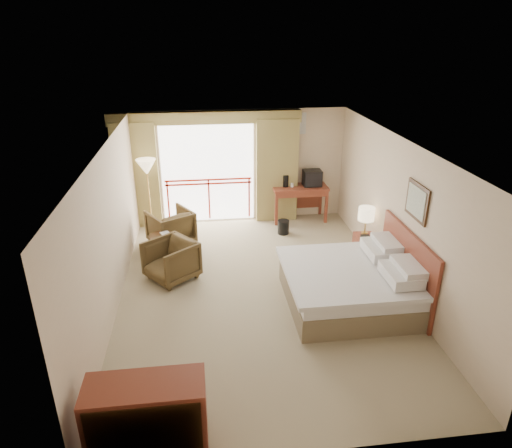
{
  "coord_description": "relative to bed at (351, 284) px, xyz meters",
  "views": [
    {
      "loc": [
        -0.97,
        -7.11,
        4.44
      ],
      "look_at": [
        -0.02,
        0.4,
        1.16
      ],
      "focal_mm": 32.0,
      "sensor_mm": 36.0,
      "label": 1
    }
  ],
  "objects": [
    {
      "name": "floor",
      "position": [
        -1.5,
        0.6,
        -0.38
      ],
      "size": [
        7.0,
        7.0,
        0.0
      ],
      "primitive_type": "plane",
      "color": "gray",
      "rests_on": "ground"
    },
    {
      "name": "ceiling",
      "position": [
        -1.5,
        0.6,
        2.32
      ],
      "size": [
        7.0,
        7.0,
        0.0
      ],
      "primitive_type": "plane",
      "rotation": [
        3.14,
        0.0,
        0.0
      ],
      "color": "white",
      "rests_on": "wall_back"
    },
    {
      "name": "wall_back",
      "position": [
        -1.5,
        4.1,
        0.97
      ],
      "size": [
        5.0,
        0.0,
        5.0
      ],
      "primitive_type": "plane",
      "rotation": [
        1.57,
        0.0,
        0.0
      ],
      "color": "beige",
      "rests_on": "ground"
    },
    {
      "name": "wall_front",
      "position": [
        -1.5,
        -2.9,
        0.97
      ],
      "size": [
        5.0,
        0.0,
        5.0
      ],
      "primitive_type": "plane",
      "rotation": [
        -1.57,
        0.0,
        0.0
      ],
      "color": "beige",
      "rests_on": "ground"
    },
    {
      "name": "wall_left",
      "position": [
        -4.0,
        0.6,
        0.97
      ],
      "size": [
        0.0,
        7.0,
        7.0
      ],
      "primitive_type": "plane",
      "rotation": [
        1.57,
        0.0,
        1.57
      ],
      "color": "beige",
      "rests_on": "ground"
    },
    {
      "name": "wall_right",
      "position": [
        1.0,
        0.6,
        0.97
      ],
      "size": [
        0.0,
        7.0,
        7.0
      ],
      "primitive_type": "plane",
      "rotation": [
        1.57,
        0.0,
        -1.57
      ],
      "color": "beige",
      "rests_on": "ground"
    },
    {
      "name": "balcony_door",
      "position": [
        -2.3,
        4.08,
        0.82
      ],
      "size": [
        2.4,
        0.0,
        2.4
      ],
      "primitive_type": "plane",
      "rotation": [
        1.57,
        0.0,
        0.0
      ],
      "color": "white",
      "rests_on": "wall_back"
    },
    {
      "name": "balcony_railing",
      "position": [
        -2.3,
        4.06,
        0.44
      ],
      "size": [
        2.09,
        0.03,
        1.02
      ],
      "color": "#AE210E",
      "rests_on": "wall_back"
    },
    {
      "name": "curtain_left",
      "position": [
        -3.95,
        3.95,
        0.87
      ],
      "size": [
        1.0,
        0.26,
        2.5
      ],
      "primitive_type": "cube",
      "color": "olive",
      "rests_on": "wall_back"
    },
    {
      "name": "curtain_right",
      "position": [
        -0.65,
        3.95,
        0.87
      ],
      "size": [
        1.0,
        0.26,
        2.5
      ],
      "primitive_type": "cube",
      "color": "olive",
      "rests_on": "wall_back"
    },
    {
      "name": "valance",
      "position": [
        -2.3,
        3.98,
        2.17
      ],
      "size": [
        4.4,
        0.22,
        0.28
      ],
      "primitive_type": "cube",
      "color": "olive",
      "rests_on": "wall_back"
    },
    {
      "name": "hvac_vent",
      "position": [
        -0.2,
        4.07,
        1.97
      ],
      "size": [
        0.5,
        0.04,
        0.5
      ],
      "primitive_type": "cube",
      "color": "silver",
      "rests_on": "wall_back"
    },
    {
      "name": "bed",
      "position": [
        0.0,
        0.0,
        0.0
      ],
      "size": [
        2.13,
        2.06,
        0.97
      ],
      "color": "brown",
      "rests_on": "floor"
    },
    {
      "name": "headboard",
      "position": [
        0.96,
        0.0,
        0.27
      ],
      "size": [
        0.06,
        2.1,
        1.3
      ],
      "primitive_type": "cube",
      "color": "maroon",
      "rests_on": "wall_right"
    },
    {
      "name": "framed_art",
      "position": [
        0.97,
        0.0,
        1.47
      ],
      "size": [
        0.04,
        0.72,
        0.6
      ],
      "color": "black",
      "rests_on": "wall_right"
    },
    {
      "name": "nightstand",
      "position": [
        0.78,
        1.53,
        -0.1
      ],
      "size": [
        0.41,
        0.47,
        0.55
      ],
      "primitive_type": "cube",
      "rotation": [
        0.0,
        0.0,
        -0.05
      ],
      "color": "maroon",
      "rests_on": "floor"
    },
    {
      "name": "table_lamp",
      "position": [
        0.78,
        1.58,
        0.62
      ],
      "size": [
        0.33,
        0.33,
        0.58
      ],
      "rotation": [
        0.0,
        0.0,
        -0.06
      ],
      "color": "tan",
      "rests_on": "nightstand"
    },
    {
      "name": "phone",
      "position": [
        0.73,
        1.38,
        0.21
      ],
      "size": [
        0.17,
        0.13,
        0.08
      ],
      "primitive_type": "cube",
      "rotation": [
        0.0,
        0.0,
        -0.02
      ],
      "color": "black",
      "rests_on": "nightstand"
    },
    {
      "name": "desk",
      "position": [
        -0.09,
        3.88,
        0.31
      ],
      "size": [
        1.34,
        0.65,
        0.88
      ],
      "rotation": [
        0.0,
        0.0,
        0.06
      ],
      "color": "maroon",
      "rests_on": "floor"
    },
    {
      "name": "tv",
      "position": [
        0.21,
        3.82,
        0.69
      ],
      "size": [
        0.44,
        0.35,
        0.4
      ],
      "rotation": [
        0.0,
        0.0,
        -0.18
      ],
      "color": "black",
      "rests_on": "desk"
    },
    {
      "name": "coffee_maker",
      "position": [
        -0.44,
        3.82,
        0.64
      ],
      "size": [
        0.17,
        0.17,
        0.29
      ],
      "primitive_type": "cylinder",
      "rotation": [
        0.0,
        0.0,
        -0.29
      ],
      "color": "black",
      "rests_on": "desk"
    },
    {
      "name": "cup",
      "position": [
        -0.29,
        3.77,
        0.54
      ],
      "size": [
        0.08,
        0.08,
        0.1
      ],
      "primitive_type": "cylinder",
      "rotation": [
        0.0,
        0.0,
        -0.09
      ],
      "color": "white",
      "rests_on": "desk"
    },
    {
      "name": "wastebasket",
      "position": [
        -0.62,
        3.02,
        -0.21
      ],
      "size": [
        0.32,
        0.32,
        0.33
      ],
      "primitive_type": "cylinder",
      "rotation": [
        0.0,
        0.0,
        -0.23
      ],
      "color": "black",
      "rests_on": "floor"
    },
    {
      "name": "armchair_far",
      "position": [
        -3.18,
        2.8,
        -0.38
      ],
      "size": [
        1.17,
        1.18,
        0.79
      ],
      "primitive_type": "imported",
      "rotation": [
        0.0,
        0.0,
        -2.61
      ],
      "color": "#40311B",
      "rests_on": "floor"
    },
    {
      "name": "armchair_near",
      "position": [
        -3.11,
        1.25,
        -0.38
      ],
      "size": [
        1.18,
        1.17,
        0.77
      ],
      "primitive_type": "imported",
      "rotation": [
        0.0,
        0.0,
        -0.9
      ],
      "color": "#40311B",
      "rests_on": "floor"
    },
    {
      "name": "side_table",
      "position": [
        -3.32,
        2.04,
        0.0
      ],
      "size": [
        0.51,
        0.51,
        0.55
      ],
      "rotation": [
        0.0,
        0.0,
        -0.26
      ],
      "color": "black",
      "rests_on": "floor"
    },
    {
      "name": "book",
      "position": [
        -3.32,
        2.04,
        0.18
      ],
      "size": [
        0.26,
        0.29,
        0.02
      ],
      "primitive_type": "imported",
      "rotation": [
        0.0,
        0.0,
        0.43
      ],
      "color": "white",
      "rests_on": "side_table"
    },
    {
      "name": "floor_lamp",
      "position": [
        -3.67,
        3.56,
        1.12
      ],
      "size": [
        0.44,
        0.44,
        1.74
      ],
      "rotation": [
        0.0,
        0.0,
        -0.31
      ],
      "color": "tan",
      "rests_on": "floor"
    },
    {
      "name": "dresser",
      "position": [
        -3.2,
        -2.57,
        0.07
      ],
      "size": [
        1.33,
        0.56,
        0.89
      ],
      "rotation": [
        0.0,
        0.0,
        -0.02
      ],
      "color": "maroon",
      "rests_on": "floor"
    }
  ]
}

